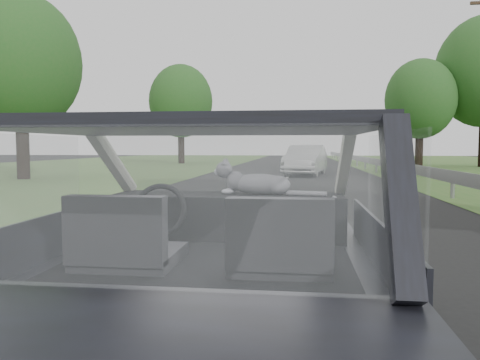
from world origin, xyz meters
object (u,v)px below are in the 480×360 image
(cat, at_px, (259,183))
(highway_sign, at_px, (409,146))
(other_car, at_px, (305,160))
(subject_car, at_px, (211,254))

(cat, xyz_separation_m, highway_sign, (5.82, 21.56, 0.27))
(cat, xyz_separation_m, other_car, (0.57, 18.93, -0.37))
(subject_car, bearing_deg, highway_sign, 74.79)
(other_car, bearing_deg, cat, -81.88)
(subject_car, height_order, other_car, subject_car)
(cat, bearing_deg, highway_sign, 81.53)
(subject_car, bearing_deg, other_car, 87.69)
(highway_sign, bearing_deg, cat, -92.46)
(other_car, relative_size, highway_sign, 1.59)
(subject_car, xyz_separation_m, cat, (0.22, 0.63, 0.36))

